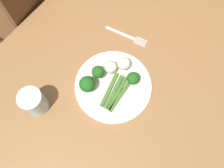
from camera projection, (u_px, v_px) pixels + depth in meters
ground_plane at (115, 120)px, 1.47m from camera, size 6.00×6.00×0.02m
dining_table at (118, 89)px, 0.87m from camera, size 1.44×0.87×0.72m
chair at (41, 14)px, 1.14m from camera, size 0.43×0.43×0.87m
plate at (112, 85)px, 0.76m from camera, size 0.26×0.26×0.01m
asparagus_bundle at (116, 93)px, 0.74m from camera, size 0.13×0.07×0.01m
broccoli_back at (98, 72)px, 0.74m from camera, size 0.04×0.04×0.05m
broccoli_outer_edge at (133, 78)px, 0.73m from camera, size 0.04×0.04×0.05m
broccoli_front_left at (87, 84)px, 0.72m from camera, size 0.05×0.05×0.06m
cauliflower_near_center at (124, 63)px, 0.76m from camera, size 0.05×0.05×0.05m
cauliflower_right at (111, 67)px, 0.76m from camera, size 0.05×0.05×0.05m
fork at (127, 36)px, 0.84m from camera, size 0.05×0.17×0.00m
water_glass at (34, 102)px, 0.70m from camera, size 0.07×0.07×0.10m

